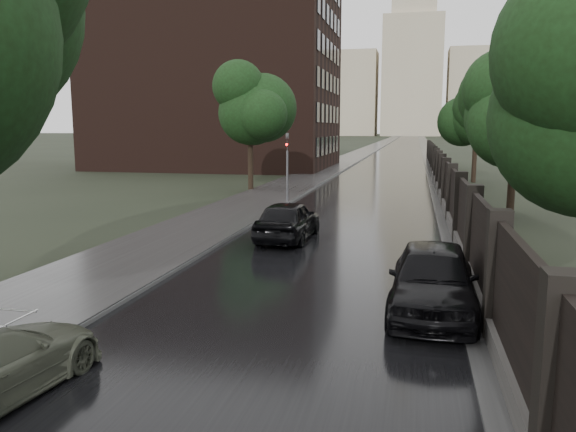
% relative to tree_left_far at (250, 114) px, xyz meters
% --- Properties ---
extents(road, '(8.00, 420.00, 0.02)m').
position_rel_tree_left_far_xyz_m(road, '(8.00, 160.00, -5.23)').
color(road, black).
rests_on(road, ground).
extents(sidewalk_left, '(4.00, 420.00, 0.16)m').
position_rel_tree_left_far_xyz_m(sidewalk_left, '(2.00, 160.00, -5.16)').
color(sidewalk_left, '#2D2D2D').
rests_on(sidewalk_left, ground).
extents(verge_right, '(3.00, 420.00, 0.08)m').
position_rel_tree_left_far_xyz_m(verge_right, '(13.50, 160.00, -5.20)').
color(verge_right, '#2D2D2D').
rests_on(verge_right, ground).
extents(fence_right, '(0.45, 75.72, 2.70)m').
position_rel_tree_left_far_xyz_m(fence_right, '(12.60, 2.01, -4.23)').
color(fence_right, '#383533').
rests_on(fence_right, ground).
extents(tree_left_far, '(4.25, 4.25, 7.39)m').
position_rel_tree_left_far_xyz_m(tree_left_far, '(0.00, 0.00, 0.00)').
color(tree_left_far, black).
rests_on(tree_left_far, ground).
extents(tree_right_b, '(4.08, 4.08, 7.01)m').
position_rel_tree_left_far_xyz_m(tree_right_b, '(15.50, -8.00, -0.29)').
color(tree_right_b, black).
rests_on(tree_right_b, ground).
extents(tree_right_c, '(4.08, 4.08, 7.01)m').
position_rel_tree_left_far_xyz_m(tree_right_c, '(15.50, 10.00, -0.29)').
color(tree_right_c, black).
rests_on(tree_right_c, ground).
extents(traffic_light, '(0.16, 0.32, 4.00)m').
position_rel_tree_left_far_xyz_m(traffic_light, '(3.70, -5.01, -2.84)').
color(traffic_light, '#59595E').
rests_on(traffic_light, ground).
extents(brick_building, '(24.00, 18.00, 20.00)m').
position_rel_tree_left_far_xyz_m(brick_building, '(-10.00, 22.00, 4.76)').
color(brick_building, black).
rests_on(brick_building, ground).
extents(stalinist_tower, '(92.00, 30.00, 159.00)m').
position_rel_tree_left_far_xyz_m(stalinist_tower, '(8.00, 270.00, 33.14)').
color(stalinist_tower, tan).
rests_on(stalinist_tower, ground).
extents(hatchback_left, '(1.97, 4.64, 1.57)m').
position_rel_tree_left_far_xyz_m(hatchback_left, '(6.20, -15.91, -4.46)').
color(hatchback_left, black).
rests_on(hatchback_left, ground).
extents(car_right_near, '(2.10, 4.91, 1.65)m').
position_rel_tree_left_far_xyz_m(car_right_near, '(11.40, -23.58, -4.42)').
color(car_right_near, black).
rests_on(car_right_near, ground).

